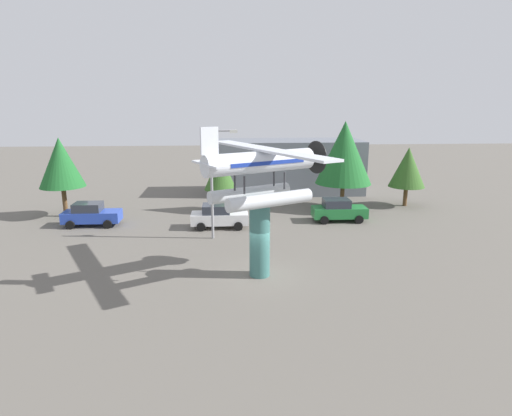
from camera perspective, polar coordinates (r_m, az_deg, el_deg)
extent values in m
plane|color=#605B54|center=(24.19, 0.47, -8.69)|extent=(140.00, 140.00, 0.00)
cylinder|color=#386B66|center=(23.49, 0.48, -4.14)|extent=(1.10, 1.10, 4.03)
cylinder|color=silver|center=(22.05, 1.86, 1.03)|extent=(4.58, 2.83, 0.70)
cylinder|color=#333338|center=(22.95, 3.71, 3.55)|extent=(0.13, 0.13, 0.90)
cylinder|color=#333338|center=(21.69, -1.51, 2.97)|extent=(0.13, 0.13, 0.90)
cylinder|color=silver|center=(23.71, -0.78, 1.95)|extent=(4.58, 2.83, 0.70)
cylinder|color=#333338|center=(23.76, 2.33, 3.93)|extent=(0.13, 0.13, 0.90)
cylinder|color=#333338|center=(22.55, -2.77, 3.38)|extent=(0.13, 0.13, 0.90)
cylinder|color=silver|center=(22.55, 0.50, 5.97)|extent=(6.01, 3.83, 1.10)
cube|color=#193399|center=(22.66, 0.93, 6.01)|extent=(4.38, 3.01, 0.20)
cone|color=#262628|center=(24.40, 7.06, 6.47)|extent=(1.03, 1.10, 0.88)
cylinder|color=black|center=(24.65, 7.79, 6.52)|extent=(0.86, 1.62, 1.80)
cube|color=silver|center=(22.69, 1.37, 7.57)|extent=(5.76, 9.74, 0.12)
cube|color=silver|center=(21.22, -5.98, 5.67)|extent=(1.91, 2.81, 0.10)
cube|color=silver|center=(21.09, -6.06, 8.63)|extent=(0.85, 0.52, 1.30)
cube|color=#2847B7|center=(35.42, -20.46, -1.01)|extent=(4.20, 1.70, 0.80)
cube|color=#2D333D|center=(35.32, -20.94, 0.12)|extent=(2.00, 1.56, 0.64)
cylinder|color=black|center=(34.31, -18.66, -2.01)|extent=(0.64, 0.22, 0.64)
cylinder|color=black|center=(35.99, -17.95, -1.23)|extent=(0.64, 0.22, 0.64)
cylinder|color=black|center=(35.11, -22.92, -2.04)|extent=(0.64, 0.22, 0.64)
cylinder|color=black|center=(36.75, -22.03, -1.27)|extent=(0.64, 0.22, 0.64)
cube|color=white|center=(32.78, -4.72, -1.31)|extent=(4.20, 1.70, 0.80)
cube|color=#2D333D|center=(32.60, -5.18, -0.10)|extent=(2.00, 1.56, 0.64)
cylinder|color=black|center=(32.02, -2.31, -2.39)|extent=(0.64, 0.22, 0.64)
cylinder|color=black|center=(33.75, -2.39, -1.53)|extent=(0.64, 0.22, 0.64)
cylinder|color=black|center=(32.08, -7.14, -2.46)|extent=(0.64, 0.22, 0.64)
cylinder|color=black|center=(33.80, -6.97, -1.60)|extent=(0.64, 0.22, 0.64)
cube|color=#237A38|center=(35.05, 10.72, -0.51)|extent=(4.20, 1.70, 0.80)
cube|color=#2D333D|center=(34.82, 10.38, 0.63)|extent=(2.00, 1.56, 0.64)
cylinder|color=black|center=(34.68, 13.22, -1.48)|extent=(0.64, 0.22, 0.64)
cylinder|color=black|center=(36.34, 12.41, -0.73)|extent=(0.64, 0.22, 0.64)
cylinder|color=black|center=(33.99, 8.86, -1.58)|extent=(0.64, 0.22, 0.64)
cylinder|color=black|center=(35.69, 8.24, -0.81)|extent=(0.64, 0.22, 0.64)
cylinder|color=gray|center=(29.58, -5.75, 2.94)|extent=(0.18, 0.18, 7.41)
cylinder|color=gray|center=(29.10, -4.33, 9.96)|extent=(1.60, 0.12, 0.12)
cube|color=silver|center=(29.10, -2.93, 9.88)|extent=(0.50, 0.28, 0.20)
cube|color=slate|center=(45.20, 4.19, 5.40)|extent=(14.76, 5.57, 5.30)
cylinder|color=brown|center=(38.90, -23.51, 0.76)|extent=(0.36, 0.36, 2.46)
cone|color=#1E6028|center=(38.36, -23.97, 5.41)|extent=(3.54, 3.54, 3.93)
cylinder|color=brown|center=(37.62, -4.58, 1.02)|extent=(0.36, 0.36, 1.88)
cone|color=#335B23|center=(37.15, -4.65, 4.73)|extent=(2.74, 2.74, 3.05)
cylinder|color=brown|center=(38.87, 11.10, 1.52)|extent=(0.36, 0.36, 2.27)
cone|color=#1E6028|center=(38.26, 11.36, 7.05)|extent=(4.76, 4.76, 5.29)
cylinder|color=brown|center=(41.58, 18.76, 1.46)|extent=(0.36, 0.36, 1.74)
cone|color=#335B23|center=(41.13, 19.05, 5.02)|extent=(3.15, 3.15, 3.50)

